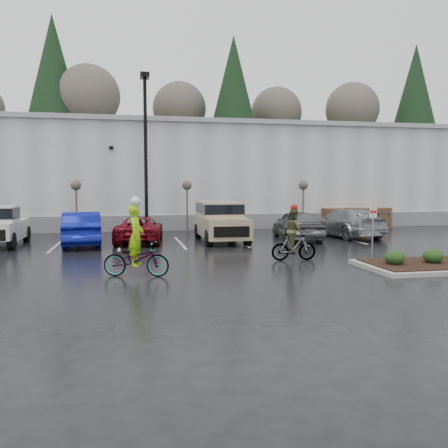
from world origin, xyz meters
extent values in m
plane|color=black|center=(0.00, 0.00, 0.00)|extent=(120.00, 120.00, 0.00)
cube|color=#B4B6B9|center=(0.00, 22.00, 3.50)|extent=(60.00, 15.00, 7.00)
cube|color=slate|center=(0.00, 14.45, 0.50)|extent=(60.00, 0.12, 1.00)
cube|color=#999B9E|center=(0.00, 22.00, 7.05)|extent=(60.50, 15.50, 0.30)
cube|color=#2C431C|center=(0.00, 45.00, 3.00)|extent=(80.00, 25.00, 6.00)
cylinder|color=black|center=(-4.00, 12.00, 4.50)|extent=(0.20, 0.20, 9.00)
cube|color=black|center=(-4.00, 12.00, 9.10)|extent=(0.50, 1.00, 0.25)
cylinder|color=#47291C|center=(-8.00, 13.00, 1.40)|extent=(0.10, 0.10, 2.80)
sphere|color=#433A36|center=(-8.00, 13.00, 2.90)|extent=(0.60, 0.60, 0.60)
cylinder|color=#47291C|center=(-1.50, 13.00, 1.40)|extent=(0.10, 0.10, 2.80)
sphere|color=#433A36|center=(-1.50, 13.00, 2.90)|extent=(0.60, 0.60, 0.60)
cylinder|color=#47291C|center=(6.00, 13.00, 1.40)|extent=(0.10, 0.10, 2.80)
sphere|color=#433A36|center=(6.00, 13.00, 2.90)|extent=(0.60, 0.60, 0.60)
cube|color=#47291C|center=(8.50, 14.00, 0.68)|extent=(1.20, 1.20, 1.35)
cube|color=#47291C|center=(10.20, 14.00, 0.68)|extent=(1.20, 1.20, 1.35)
cube|color=#47291C|center=(12.00, 14.00, 0.68)|extent=(1.20, 1.20, 1.35)
ellipsoid|color=#193813|center=(4.00, -1.00, 0.41)|extent=(0.70, 0.70, 0.52)
ellipsoid|color=#193813|center=(5.50, -1.00, 0.41)|extent=(0.70, 0.70, 0.52)
cylinder|color=gray|center=(3.80, 0.20, 1.10)|extent=(0.05, 0.05, 2.20)
cube|color=white|center=(3.80, 0.20, 1.95)|extent=(0.30, 0.02, 0.45)
cube|color=red|center=(3.80, 0.19, 1.95)|extent=(0.26, 0.02, 0.10)
imported|color=navy|center=(-7.28, 8.02, 0.82)|extent=(2.12, 5.09, 1.64)
imported|color=maroon|center=(-4.51, 8.62, 0.67)|extent=(2.73, 5.01, 1.33)
imported|color=#5B5E5F|center=(3.81, 8.10, 0.80)|extent=(2.22, 4.83, 1.60)
imported|color=#939599|center=(6.94, 8.76, 0.80)|extent=(2.86, 5.72, 1.60)
imported|color=#3F3F44|center=(-4.85, -0.48, 0.56)|extent=(2.24, 1.26, 1.11)
imported|color=#87D10B|center=(-4.85, -0.48, 1.32)|extent=(0.63, 0.81, 1.95)
sphere|color=silver|center=(-4.85, -0.48, 2.41)|extent=(0.32, 0.32, 0.32)
imported|color=#3F3F44|center=(1.20, 1.50, 0.53)|extent=(1.72, 0.58, 1.06)
imported|color=#454826|center=(1.20, 1.50, 1.19)|extent=(0.48, 0.83, 1.67)
sphere|color=#990C0C|center=(1.20, 1.50, 2.07)|extent=(0.28, 0.28, 0.28)
camera|label=1|loc=(-5.13, -15.80, 2.97)|focal=38.00mm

